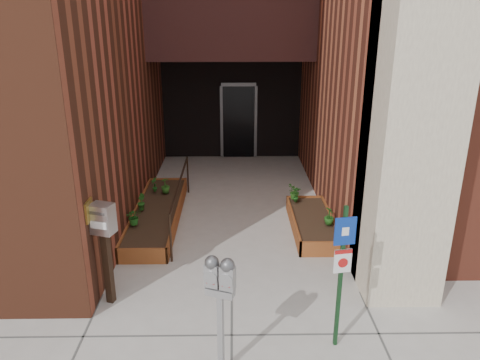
{
  "coord_description": "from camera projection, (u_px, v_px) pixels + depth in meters",
  "views": [
    {
      "loc": [
        0.03,
        -6.22,
        4.13
      ],
      "look_at": [
        0.16,
        1.8,
        1.22
      ],
      "focal_mm": 35.0,
      "sensor_mm": 36.0,
      "label": 1
    }
  ],
  "objects": [
    {
      "name": "planter_right",
      "position": [
        312.0,
        224.0,
        9.3
      ],
      "size": [
        0.8,
        2.2,
        0.3
      ],
      "color": "maroon",
      "rests_on": "ground"
    },
    {
      "name": "sign_post",
      "position": [
        342.0,
        264.0,
        5.72
      ],
      "size": [
        0.27,
        0.08,
        1.97
      ],
      "color": "#133419",
      "rests_on": "ground"
    },
    {
      "name": "shrub_right_c",
      "position": [
        295.0,
        192.0,
        10.03
      ],
      "size": [
        0.39,
        0.39,
        0.33
      ],
      "primitive_type": "imported",
      "rotation": [
        0.0,
        0.0,
        4.29
      ],
      "color": "#275919",
      "rests_on": "planter_right"
    },
    {
      "name": "payment_dropbox",
      "position": [
        104.0,
        233.0,
        6.67
      ],
      "size": [
        0.37,
        0.32,
        1.59
      ],
      "color": "black",
      "rests_on": "ground"
    },
    {
      "name": "shrub_left_d",
      "position": [
        154.0,
        184.0,
        10.47
      ],
      "size": [
        0.23,
        0.23,
        0.33
      ],
      "primitive_type": "imported",
      "rotation": [
        0.0,
        0.0,
        5.14
      ],
      "color": "#1C5D1A",
      "rests_on": "planter_left"
    },
    {
      "name": "shrub_right_a",
      "position": [
        329.0,
        216.0,
        8.85
      ],
      "size": [
        0.19,
        0.19,
        0.34
      ],
      "primitive_type": "imported",
      "rotation": [
        0.0,
        0.0,
        1.53
      ],
      "color": "#1E5317",
      "rests_on": "planter_right"
    },
    {
      "name": "handrail",
      "position": [
        180.0,
        188.0,
        9.47
      ],
      "size": [
        0.04,
        3.34,
        0.9
      ],
      "color": "black",
      "rests_on": "ground"
    },
    {
      "name": "shrub_left_b",
      "position": [
        141.0,
        202.0,
        9.5
      ],
      "size": [
        0.23,
        0.23,
        0.34
      ],
      "primitive_type": "imported",
      "rotation": [
        0.0,
        0.0,
        1.86
      ],
      "color": "#225F1B",
      "rests_on": "planter_left"
    },
    {
      "name": "shrub_left_a",
      "position": [
        134.0,
        217.0,
        8.84
      ],
      "size": [
        0.37,
        0.37,
        0.32
      ],
      "primitive_type": "imported",
      "rotation": [
        0.0,
        0.0,
        0.34
      ],
      "color": "#20621C",
      "rests_on": "planter_left"
    },
    {
      "name": "shrub_right_b",
      "position": [
        296.0,
        194.0,
        9.89
      ],
      "size": [
        0.19,
        0.19,
        0.35
      ],
      "primitive_type": "imported",
      "rotation": [
        0.0,
        0.0,
        3.11
      ],
      "color": "#1A5117",
      "rests_on": "planter_right"
    },
    {
      "name": "shrub_left_c",
      "position": [
        165.0,
        185.0,
        10.39
      ],
      "size": [
        0.27,
        0.27,
        0.35
      ],
      "primitive_type": "imported",
      "rotation": [
        0.0,
        0.0,
        3.71
      ],
      "color": "#285D1A",
      "rests_on": "planter_left"
    },
    {
      "name": "ground",
      "position": [
        232.0,
        293.0,
        7.25
      ],
      "size": [
        80.0,
        80.0,
        0.0
      ],
      "primitive_type": "plane",
      "color": "#9E9991",
      "rests_on": "ground"
    },
    {
      "name": "parking_meter",
      "position": [
        220.0,
        285.0,
        5.26
      ],
      "size": [
        0.37,
        0.24,
        1.58
      ],
      "color": "#949396",
      "rests_on": "ground"
    },
    {
      "name": "planter_left",
      "position": [
        157.0,
        215.0,
        9.72
      ],
      "size": [
        0.9,
        3.6,
        0.3
      ],
      "color": "maroon",
      "rests_on": "ground"
    }
  ]
}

